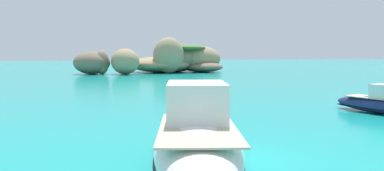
# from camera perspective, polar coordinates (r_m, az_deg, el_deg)

# --- Properties ---
(ground_plane) EXTENTS (400.00, 400.00, 0.00)m
(ground_plane) POSITION_cam_1_polar(r_m,az_deg,el_deg) (14.99, 7.81, -10.95)
(ground_plane) COLOR teal
(islet_large) EXTENTS (22.73, 17.26, 7.22)m
(islet_large) POSITION_cam_1_polar(r_m,az_deg,el_deg) (80.84, -1.80, 3.92)
(islet_large) COLOR #9E8966
(islet_large) RESTS_ON ground
(islet_small) EXTENTS (12.44, 9.79, 4.93)m
(islet_small) POSITION_cam_1_polar(r_m,az_deg,el_deg) (74.34, -12.84, 3.47)
(islet_small) COLOR #756651
(islet_small) RESTS_ON ground
(motorboat_white) EXTENTS (6.04, 10.71, 3.02)m
(motorboat_white) POSITION_cam_1_polar(r_m,az_deg,el_deg) (13.60, 0.75, -8.15)
(motorboat_white) COLOR white
(motorboat_white) RESTS_ON ground
(motorboat_navy) EXTENTS (3.78, 7.02, 1.99)m
(motorboat_navy) POSITION_cam_1_polar(r_m,az_deg,el_deg) (28.55, 26.89, -2.48)
(motorboat_navy) COLOR navy
(motorboat_navy) RESTS_ON ground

